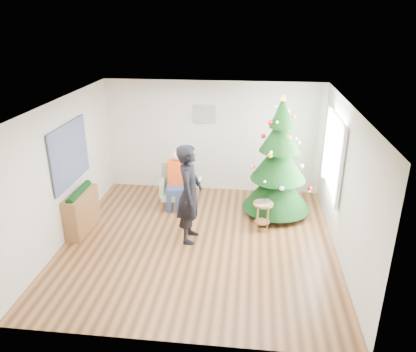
# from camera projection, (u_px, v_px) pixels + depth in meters

# --- Properties ---
(floor) EXTENTS (5.00, 5.00, 0.00)m
(floor) POSITION_uv_depth(u_px,v_px,m) (199.00, 242.00, 7.60)
(floor) COLOR brown
(floor) RESTS_ON ground
(ceiling) EXTENTS (5.00, 5.00, 0.00)m
(ceiling) POSITION_uv_depth(u_px,v_px,m) (198.00, 105.00, 6.62)
(ceiling) COLOR white
(ceiling) RESTS_ON wall_back
(wall_back) EXTENTS (5.00, 0.00, 5.00)m
(wall_back) POSITION_uv_depth(u_px,v_px,m) (213.00, 137.00, 9.41)
(wall_back) COLOR silver
(wall_back) RESTS_ON floor
(wall_front) EXTENTS (5.00, 0.00, 5.00)m
(wall_front) POSITION_uv_depth(u_px,v_px,m) (170.00, 258.00, 4.81)
(wall_front) COLOR silver
(wall_front) RESTS_ON floor
(wall_left) EXTENTS (0.00, 5.00, 5.00)m
(wall_left) POSITION_uv_depth(u_px,v_px,m) (63.00, 172.00, 7.37)
(wall_left) COLOR silver
(wall_left) RESTS_ON floor
(wall_right) EXTENTS (0.00, 5.00, 5.00)m
(wall_right) POSITION_uv_depth(u_px,v_px,m) (345.00, 184.00, 6.85)
(wall_right) COLOR silver
(wall_right) RESTS_ON floor
(window_panel) EXTENTS (0.04, 1.30, 1.40)m
(window_panel) POSITION_uv_depth(u_px,v_px,m) (334.00, 154.00, 7.70)
(window_panel) COLOR white
(window_panel) RESTS_ON wall_right
(curtains) EXTENTS (0.05, 1.75, 1.50)m
(curtains) POSITION_uv_depth(u_px,v_px,m) (333.00, 154.00, 7.70)
(curtains) COLOR white
(curtains) RESTS_ON wall_right
(christmas_tree) EXTENTS (1.43, 1.43, 2.58)m
(christmas_tree) POSITION_uv_depth(u_px,v_px,m) (279.00, 162.00, 8.27)
(christmas_tree) COLOR #3F2816
(christmas_tree) RESTS_ON floor
(stool) EXTENTS (0.39, 0.39, 0.58)m
(stool) POSITION_uv_depth(u_px,v_px,m) (263.00, 216.00, 7.93)
(stool) COLOR brown
(stool) RESTS_ON floor
(laptop) EXTENTS (0.37, 0.32, 0.03)m
(laptop) POSITION_uv_depth(u_px,v_px,m) (263.00, 202.00, 7.82)
(laptop) COLOR silver
(laptop) RESTS_ON stool
(armchair) EXTENTS (0.73, 0.69, 0.95)m
(armchair) POSITION_uv_depth(u_px,v_px,m) (176.00, 192.00, 8.89)
(armchair) COLOR gray
(armchair) RESTS_ON floor
(seated_person) EXTENTS (0.40, 0.56, 1.25)m
(seated_person) POSITION_uv_depth(u_px,v_px,m) (176.00, 180.00, 8.74)
(seated_person) COLOR navy
(seated_person) RESTS_ON armchair
(standing_man) EXTENTS (0.46, 0.69, 1.88)m
(standing_man) POSITION_uv_depth(u_px,v_px,m) (189.00, 194.00, 7.36)
(standing_man) COLOR black
(standing_man) RESTS_ON floor
(game_controller) EXTENTS (0.04, 0.13, 0.04)m
(game_controller) POSITION_uv_depth(u_px,v_px,m) (200.00, 179.00, 7.19)
(game_controller) COLOR white
(game_controller) RESTS_ON standing_man
(console) EXTENTS (0.34, 1.01, 0.80)m
(console) POSITION_uv_depth(u_px,v_px,m) (82.00, 212.00, 7.87)
(console) COLOR brown
(console) RESTS_ON floor
(garland) EXTENTS (0.14, 0.90, 0.14)m
(garland) POSITION_uv_depth(u_px,v_px,m) (79.00, 192.00, 7.71)
(garland) COLOR black
(garland) RESTS_ON console
(tapestry) EXTENTS (0.03, 1.50, 1.15)m
(tapestry) POSITION_uv_depth(u_px,v_px,m) (70.00, 154.00, 7.55)
(tapestry) COLOR black
(tapestry) RESTS_ON wall_left
(framed_picture) EXTENTS (0.52, 0.05, 0.42)m
(framed_picture) POSITION_uv_depth(u_px,v_px,m) (204.00, 114.00, 9.19)
(framed_picture) COLOR tan
(framed_picture) RESTS_ON wall_back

